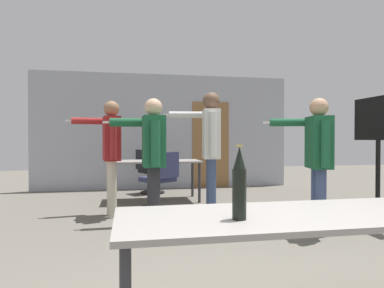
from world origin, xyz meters
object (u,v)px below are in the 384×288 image
at_px(office_chair_near_pushed, 161,182).
at_px(office_chair_side_rolled, 149,173).
at_px(person_left_plaid, 210,142).
at_px(drink_cup, 161,158).
at_px(person_far_watching, 318,152).
at_px(tv_screen, 378,147).
at_px(beer_bottle, 239,184).
at_px(person_center_tall, 152,152).
at_px(person_near_casual, 111,146).

relative_size(office_chair_near_pushed, office_chair_side_rolled, 1.01).
relative_size(person_left_plaid, drink_cup, 15.65).
height_order(person_far_watching, drink_cup, person_far_watching).
distance_m(tv_screen, person_far_watching, 1.07).
xyz_separation_m(office_chair_side_rolled, beer_bottle, (0.09, -5.68, 0.49)).
bearing_deg(office_chair_near_pushed, beer_bottle, -126.27).
bearing_deg(beer_bottle, person_center_tall, 95.05).
relative_size(office_chair_side_rolled, drink_cup, 8.04).
height_order(person_left_plaid, beer_bottle, person_left_plaid).
bearing_deg(beer_bottle, drink_cup, 89.36).
xyz_separation_m(office_chair_near_pushed, drink_cup, (0.06, 0.59, 0.37)).
bearing_deg(person_left_plaid, person_center_tall, 120.96).
distance_m(person_center_tall, person_near_casual, 1.05).
distance_m(tv_screen, office_chair_side_rolled, 4.38).
xyz_separation_m(tv_screen, office_chair_side_rolled, (-2.86, 3.27, -0.61)).
xyz_separation_m(person_far_watching, office_chair_near_pushed, (-1.73, 1.87, -0.55)).
xyz_separation_m(office_chair_near_pushed, office_chair_side_rolled, (-0.08, 1.64, -0.01)).
relative_size(tv_screen, person_far_watching, 1.05).
height_order(office_chair_near_pushed, drink_cup, office_chair_near_pushed).
relative_size(tv_screen, beer_bottle, 4.64).
height_order(tv_screen, office_chair_near_pushed, tv_screen).
distance_m(person_near_casual, office_chair_near_pushed, 1.08).
distance_m(person_far_watching, office_chair_near_pushed, 2.61).
height_order(tv_screen, person_left_plaid, person_left_plaid).
height_order(person_center_tall, office_chair_near_pushed, person_center_tall).
bearing_deg(tv_screen, person_far_watching, -76.64).
bearing_deg(beer_bottle, person_left_plaid, 78.93).
bearing_deg(person_near_casual, drink_cup, -47.55).
xyz_separation_m(tv_screen, person_near_casual, (-3.57, 1.19, -0.00)).
distance_m(tv_screen, office_chair_near_pushed, 3.27).
height_order(person_center_tall, drink_cup, person_center_tall).
height_order(person_far_watching, person_near_casual, person_near_casual).
bearing_deg(drink_cup, tv_screen, -39.18).
height_order(office_chair_near_pushed, beer_bottle, beer_bottle).
distance_m(office_chair_near_pushed, drink_cup, 0.70).
distance_m(tv_screen, beer_bottle, 3.67).
bearing_deg(drink_cup, person_center_tall, -98.70).
distance_m(office_chair_near_pushed, office_chair_side_rolled, 1.64).
relative_size(person_center_tall, beer_bottle, 4.47).
height_order(person_near_casual, drink_cup, person_near_casual).
relative_size(person_far_watching, drink_cup, 14.24).
xyz_separation_m(person_near_casual, office_chair_near_pushed, (0.79, 0.43, -0.60)).
bearing_deg(person_far_watching, person_near_casual, 75.10).
bearing_deg(office_chair_side_rolled, person_near_casual, -46.25).
bearing_deg(office_chair_side_rolled, tv_screen, 13.76).
relative_size(person_center_tall, drink_cup, 14.39).
xyz_separation_m(person_center_tall, person_near_casual, (-0.56, 0.88, 0.05)).
distance_m(office_chair_side_rolled, beer_bottle, 5.70).
height_order(person_left_plaid, office_chair_side_rolled, person_left_plaid).
bearing_deg(tv_screen, person_left_plaid, -107.00).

